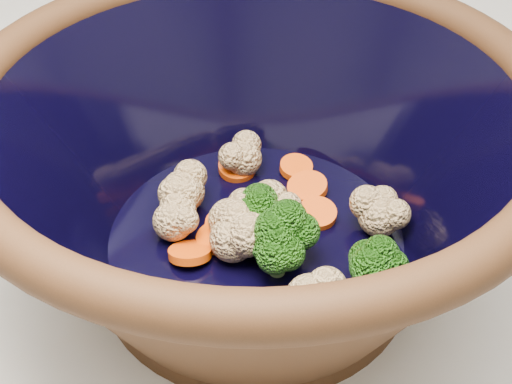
% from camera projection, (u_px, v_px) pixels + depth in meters
% --- Properties ---
extents(mixing_bowl, '(0.46, 0.46, 0.17)m').
position_uv_depth(mixing_bowl, '(256.00, 173.00, 0.48)').
color(mixing_bowl, black).
rests_on(mixing_bowl, counter).
extents(vegetable_pile, '(0.19, 0.16, 0.05)m').
position_uv_depth(vegetable_pile, '(271.00, 224.00, 0.49)').
color(vegetable_pile, '#608442').
rests_on(vegetable_pile, mixing_bowl).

